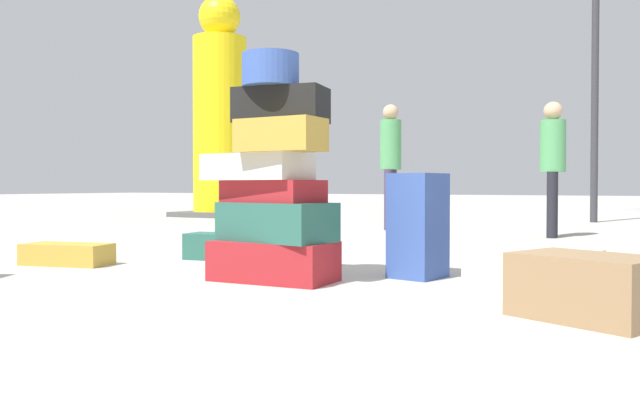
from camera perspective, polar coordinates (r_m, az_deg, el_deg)
ground_plane at (r=4.13m, az=-2.06°, el=-7.37°), size 80.00×80.00×0.00m
suitcase_tower at (r=4.22m, az=-4.14°, el=1.29°), size 0.90×0.59×1.48m
suitcase_navy_white_trunk at (r=4.40m, az=8.63°, el=-2.25°), size 0.36×0.39×0.70m
suitcase_tan_upright_blue at (r=5.45m, az=-21.37°, el=-4.47°), size 0.73×0.44×0.17m
suitcase_brown_foreground_near at (r=3.26m, az=22.47°, el=-7.11°), size 0.74×0.64×0.30m
suitcase_teal_left_side at (r=5.51m, az=-8.77°, el=-4.06°), size 0.60×0.36×0.22m
suitcase_cream_right_side at (r=3.94m, az=18.06°, el=-5.92°), size 0.79×0.55×0.26m
person_bearded_onlooker at (r=8.24m, az=19.82°, el=3.60°), size 0.30×0.34×1.62m
person_tourist_with_camera at (r=7.68m, az=-6.49°, el=4.07°), size 0.30×0.31×1.66m
person_passerby_in_red at (r=9.19m, az=6.24°, el=3.97°), size 0.30×0.34×1.77m
yellow_dummy_statue at (r=13.32m, az=-8.81°, el=7.13°), size 1.51×1.51×4.44m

